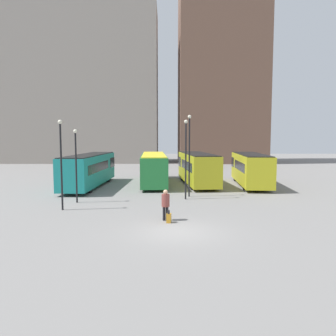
% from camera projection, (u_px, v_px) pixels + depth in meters
% --- Properties ---
extents(ground_plane, '(160.00, 160.00, 0.00)m').
position_uv_depth(ground_plane, '(177.00, 232.00, 16.48)').
color(ground_plane, slate).
extents(building_block_left, '(31.45, 10.28, 28.73)m').
position_uv_depth(building_block_left, '(76.00, 87.00, 62.87)').
color(building_block_left, gray).
rests_on(building_block_left, ground_plane).
extents(building_block_right, '(16.03, 12.31, 43.13)m').
position_uv_depth(building_block_right, '(221.00, 49.00, 62.44)').
color(building_block_right, brown).
rests_on(building_block_right, ground_plane).
extents(bus_0, '(3.08, 11.61, 3.12)m').
position_uv_depth(bus_0, '(90.00, 169.00, 31.60)').
color(bus_0, '#19847F').
rests_on(bus_0, ground_plane).
extents(bus_1, '(2.95, 11.91, 3.05)m').
position_uv_depth(bus_1, '(154.00, 167.00, 33.80)').
color(bus_1, '#237A38').
rests_on(bus_1, ground_plane).
extents(bus_2, '(3.44, 10.49, 3.15)m').
position_uv_depth(bus_2, '(197.00, 167.00, 33.15)').
color(bus_2, gold).
rests_on(bus_2, ground_plane).
extents(bus_3, '(3.31, 10.36, 3.13)m').
position_uv_depth(bus_3, '(250.00, 168.00, 32.58)').
color(bus_3, gold).
rests_on(bus_3, ground_plane).
extents(traveler, '(0.52, 0.52, 1.78)m').
position_uv_depth(traveler, '(166.00, 202.00, 18.63)').
color(traveler, black).
rests_on(traveler, ground_plane).
extents(suitcase, '(0.29, 0.37, 0.74)m').
position_uv_depth(suitcase, '(169.00, 218.00, 18.23)').
color(suitcase, '#B27A1E').
rests_on(suitcase, ground_plane).
extents(lamp_post_0, '(0.28, 0.28, 5.87)m').
position_uv_depth(lamp_post_0, '(61.00, 158.00, 21.13)').
color(lamp_post_0, black).
rests_on(lamp_post_0, ground_plane).
extents(lamp_post_1, '(0.28, 0.28, 6.51)m').
position_uv_depth(lamp_post_1, '(189.00, 150.00, 26.00)').
color(lamp_post_1, black).
rests_on(lamp_post_1, ground_plane).
extents(lamp_post_2, '(0.28, 0.28, 5.32)m').
position_uv_depth(lamp_post_2, '(76.00, 159.00, 23.61)').
color(lamp_post_2, black).
rests_on(lamp_post_2, ground_plane).
extents(lamp_post_3, '(0.28, 0.28, 6.07)m').
position_uv_depth(lamp_post_3, '(186.00, 153.00, 24.89)').
color(lamp_post_3, black).
rests_on(lamp_post_3, ground_plane).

